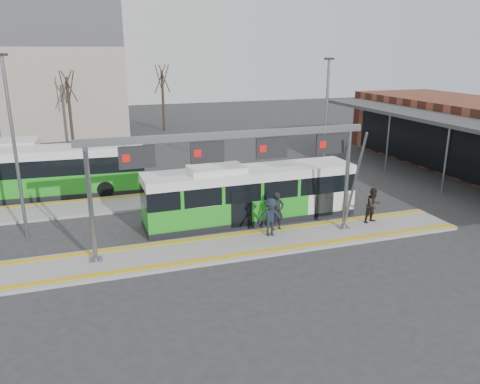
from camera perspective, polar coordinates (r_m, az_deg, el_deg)
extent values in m
plane|color=#2D2D30|center=(21.83, 0.28, -6.65)|extent=(120.00, 120.00, 0.00)
cube|color=gray|center=(21.80, 0.28, -6.47)|extent=(22.00, 3.00, 0.15)
cube|color=gray|center=(28.40, -12.67, -1.23)|extent=(20.00, 3.00, 0.15)
cube|color=gold|center=(22.77, -0.66, -5.18)|extent=(22.00, 0.35, 0.02)
cube|color=gold|center=(20.78, 1.31, -7.46)|extent=(22.00, 0.35, 0.02)
cube|color=gold|center=(29.47, -12.93, -0.41)|extent=(20.00, 0.35, 0.02)
cylinder|color=slate|center=(20.17, -17.77, -1.40)|extent=(0.20, 0.20, 5.05)
cube|color=slate|center=(21.05, -17.16, -7.86)|extent=(0.50, 0.50, 0.06)
cylinder|color=slate|center=(19.50, -17.72, -2.02)|extent=(0.12, 1.46, 4.90)
cylinder|color=slate|center=(23.44, 12.88, 1.52)|extent=(0.20, 0.20, 5.05)
cube|color=slate|center=(24.21, 12.50, -4.18)|extent=(0.50, 0.50, 0.06)
cylinder|color=slate|center=(22.87, 13.78, 1.07)|extent=(0.12, 1.46, 4.90)
cube|color=slate|center=(20.44, -1.31, 6.97)|extent=(13.00, 0.25, 0.30)
cube|color=black|center=(19.79, -12.45, 4.17)|extent=(1.50, 0.12, 0.95)
cube|color=#BA0E0B|center=(19.68, -13.73, 4.01)|extent=(0.32, 0.02, 0.32)
cube|color=black|center=(20.31, -4.00, 4.85)|extent=(1.50, 0.12, 0.95)
cube|color=#BA0E0B|center=(20.13, -5.19, 4.72)|extent=(0.32, 0.02, 0.32)
cube|color=black|center=(21.24, 3.88, 5.39)|extent=(1.50, 0.12, 0.95)
cube|color=#BA0E0B|center=(21.01, 2.82, 5.28)|extent=(0.32, 0.02, 0.32)
cube|color=black|center=(22.53, 11.00, 5.79)|extent=(1.50, 0.12, 0.95)
cube|color=#BA0E0B|center=(22.26, 10.07, 5.71)|extent=(0.32, 0.02, 0.32)
cube|color=#3F3F42|center=(32.75, 26.48, 7.41)|extent=(4.00, 30.00, 0.25)
cylinder|color=slate|center=(31.95, 23.80, 3.61)|extent=(0.14, 0.14, 4.30)
cylinder|color=slate|center=(36.50, 17.57, 5.78)|extent=(0.14, 0.14, 4.30)
cube|color=black|center=(25.13, 1.29, -3.00)|extent=(11.31, 2.62, 0.33)
cube|color=#21921F|center=(24.90, 1.31, -1.48)|extent=(11.31, 2.62, 1.08)
cube|color=black|center=(24.60, 1.32, 0.75)|extent=(11.31, 2.55, 0.94)
cube|color=white|center=(24.41, 1.33, 2.33)|extent=(11.31, 2.62, 0.47)
cube|color=orange|center=(26.91, 12.60, 3.11)|extent=(0.08, 1.68, 0.26)
cube|color=white|center=(23.73, -2.90, 2.82)|extent=(2.85, 1.73, 0.28)
cylinder|color=black|center=(23.02, -6.98, -4.24)|extent=(0.94, 0.30, 0.94)
cylinder|color=black|center=(24.94, -8.07, -2.59)|extent=(0.94, 0.30, 0.94)
cylinder|color=black|center=(25.50, 9.26, -2.20)|extent=(0.94, 0.30, 0.94)
cylinder|color=black|center=(27.25, 7.16, -0.85)|extent=(0.94, 0.30, 0.94)
cube|color=black|center=(31.48, -22.66, -0.17)|extent=(12.27, 3.24, 0.35)
cube|color=#21921F|center=(31.28, -22.82, 1.16)|extent=(12.27, 3.24, 1.16)
cube|color=black|center=(31.03, -23.05, 3.10)|extent=(12.27, 3.17, 1.01)
cube|color=white|center=(30.87, -23.21, 4.46)|extent=(12.27, 3.24, 0.51)
cylinder|color=black|center=(30.00, -16.09, 0.35)|extent=(1.03, 0.36, 1.01)
cylinder|color=black|center=(32.20, -16.08, 1.47)|extent=(1.03, 0.36, 1.01)
cylinder|color=black|center=(33.43, -27.25, 0.82)|extent=(1.06, 0.37, 1.05)
cylinder|color=black|center=(35.68, -26.54, 1.84)|extent=(1.06, 0.37, 1.05)
imported|color=black|center=(23.11, 4.56, -2.36)|extent=(0.76, 0.55, 1.93)
imported|color=black|center=(25.03, 15.94, -1.57)|extent=(1.02, 0.88, 1.84)
imported|color=black|center=(22.41, 3.75, -3.07)|extent=(1.26, 0.79, 1.86)
cylinder|color=#382B21|center=(47.28, -20.02, 9.19)|extent=(0.28, 0.28, 6.31)
cylinder|color=#382B21|center=(53.21, -9.36, 10.88)|extent=(0.28, 0.28, 6.57)
cylinder|color=slate|center=(23.83, -25.72, 4.46)|extent=(0.16, 0.16, 8.54)
cube|color=black|center=(23.41, -27.10, 14.70)|extent=(0.50, 0.25, 0.12)
cylinder|color=slate|center=(28.18, 10.36, 7.27)|extent=(0.16, 0.16, 8.25)
cube|color=black|center=(27.80, 10.83, 15.67)|extent=(0.50, 0.25, 0.12)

